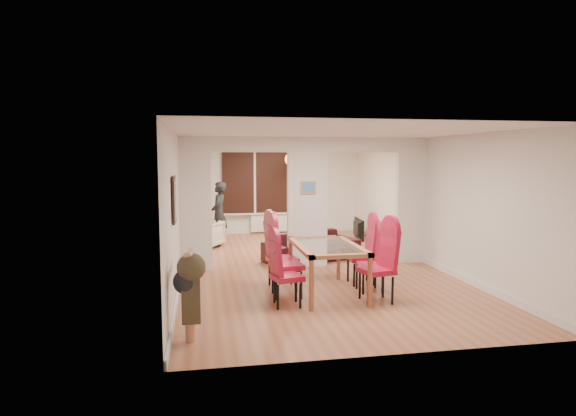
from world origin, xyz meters
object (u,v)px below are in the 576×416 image
object	(u,v)px
armchair	(206,234)
television	(355,229)
bottle	(304,229)
sofa	(312,246)
dining_chair_rb	(370,261)
dining_table	(326,269)
dining_chair_rc	(361,253)
dining_chair_ra	(376,264)
dining_chair_la	(287,272)
dining_chair_lc	(282,254)
bowl	(300,234)
person	(219,214)
coffee_table	(303,239)
dining_chair_lb	(287,260)

from	to	relation	value
armchair	television	world-z (taller)	armchair
armchair	bottle	size ratio (longest dim) A/B	2.75
sofa	bottle	size ratio (longest dim) A/B	7.92
dining_chair_rb	armchair	world-z (taller)	dining_chair_rb
armchair	television	bearing A→B (deg)	38.65
dining_table	sofa	size ratio (longest dim) A/B	0.84
dining_chair_rb	dining_chair_rc	size ratio (longest dim) A/B	0.94
dining_chair_ra	dining_chair_rc	world-z (taller)	dining_chair_ra
dining_chair_la	dining_chair_lc	bearing A→B (deg)	71.51
dining_chair_rc	armchair	distance (m)	4.76
television	bowl	size ratio (longest dim) A/B	4.08
dining_table	television	xyz separation A→B (m)	(2.12, 4.99, -0.13)
sofa	dining_chair_ra	bearing A→B (deg)	-104.32
dining_chair_ra	person	distance (m)	5.73
person	coffee_table	size ratio (longest dim) A/B	1.56
dining_chair_rc	person	world-z (taller)	person
dining_chair_rb	dining_chair_ra	bearing A→B (deg)	-90.37
coffee_table	dining_chair_la	bearing A→B (deg)	-104.44
dining_chair_rb	bottle	bearing A→B (deg)	101.20
coffee_table	bowl	world-z (taller)	bowl
dining_table	dining_chair_ra	xyz separation A→B (m)	(0.64, -0.55, 0.17)
dining_chair_rb	coffee_table	size ratio (longest dim) A/B	1.00
dining_table	dining_chair_lb	bearing A→B (deg)	-177.51
bowl	sofa	bearing A→B (deg)	-94.54
armchair	person	xyz separation A→B (m)	(0.33, 0.28, 0.47)
dining_chair_rc	armchair	world-z (taller)	dining_chair_rc
dining_chair_lb	bowl	bearing A→B (deg)	68.29
sofa	coffee_table	world-z (taller)	sofa
dining_chair_lb	dining_chair_la	bearing A→B (deg)	-106.61
dining_chair_rb	bowl	xyz separation A→B (m)	(-0.24, 4.48, -0.25)
sofa	armchair	bearing A→B (deg)	119.70
coffee_table	television	bearing A→B (deg)	13.83
dining_chair_lb	bottle	bearing A→B (deg)	67.31
person	bowl	size ratio (longest dim) A/B	6.72
bowl	dining_chair_la	bearing A→B (deg)	-103.83
sofa	television	bearing A→B (deg)	34.15
dining_chair_rb	bowl	size ratio (longest dim) A/B	4.29
coffee_table	bottle	bearing A→B (deg)	19.28
dining_chair_la	dining_chair_lc	size ratio (longest dim) A/B	0.89
armchair	bottle	world-z (taller)	armchair
dining_chair_lc	television	distance (m)	5.29
dining_chair_lb	dining_chair_lc	xyz separation A→B (m)	(0.02, 0.52, -0.01)
bowl	person	bearing A→B (deg)	173.08
dining_table	bottle	xyz separation A→B (m)	(0.61, 4.62, -0.04)
dining_chair_la	coffee_table	xyz separation A→B (m)	(1.32, 5.12, -0.40)
dining_table	bottle	size ratio (longest dim) A/B	6.65
dining_table	dining_chair_lc	distance (m)	0.82
dining_chair_ra	person	world-z (taller)	person
dining_chair_la	dining_chair_rc	world-z (taller)	dining_chair_rc
dining_chair_lb	television	world-z (taller)	dining_chair_lb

